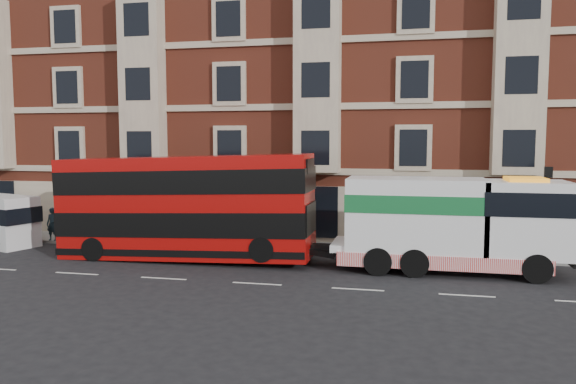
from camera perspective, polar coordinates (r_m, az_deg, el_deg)
The scene contains 8 objects.
ground at distance 22.64m, azimuth -3.17°, elevation -9.29°, with size 120.00×120.00×0.00m, color black.
sidewalk at distance 29.74m, azimuth 0.70°, elevation -5.61°, with size 90.00×3.00×0.15m, color slate.
victorian_terrace at distance 36.77m, azimuth 3.91°, elevation 12.10°, with size 45.00×12.00×20.40m.
lamp_post_west at distance 29.93m, azimuth -11.13°, elevation -0.60°, with size 0.35×0.15×4.35m.
lamp_post_east at distance 28.15m, azimuth 24.82°, elevation -1.36°, with size 0.35×0.15×4.35m.
double_decker_bus at distance 27.10m, azimuth -10.45°, elevation -1.34°, with size 12.16×2.79×4.92m.
tow_truck at distance 25.12m, azimuth 15.91°, elevation -3.02°, with size 9.74×2.88×4.06m.
pedestrian at distance 33.73m, azimuth -22.81°, elevation -3.03°, with size 0.67×0.44×1.83m, color #17262F.
Camera 1 is at (5.87, -21.11, 5.69)m, focal length 35.00 mm.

